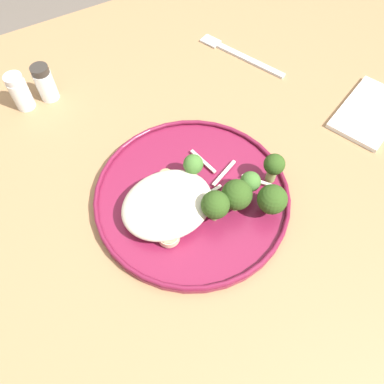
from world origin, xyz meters
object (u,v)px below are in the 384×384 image
object	(u,v)px
broccoli_floret_near_rim	(250,182)
pepper_shaker	(45,83)
seared_scallop_rear_pale	(184,181)
broccoli_floret_rear_charred	(274,166)
broccoli_floret_split_head	(237,195)
broccoli_floret_tall_stalk	(193,165)
broccoli_floret_left_leaning	(272,200)
salt_shaker	(20,92)
folded_napkin	(370,112)
dinner_plate	(192,196)
seared_scallop_front_small	(166,177)
seared_scallop_left_edge	(165,208)
broccoli_floret_small_sprig	(215,205)
dinner_fork	(239,55)
seared_scallop_large_seared	(169,236)

from	to	relation	value
broccoli_floret_near_rim	pepper_shaker	bearing A→B (deg)	118.61
seared_scallop_rear_pale	broccoli_floret_rear_charred	size ratio (longest dim) A/B	0.42
broccoli_floret_split_head	broccoli_floret_tall_stalk	bearing A→B (deg)	109.38
broccoli_floret_left_leaning	broccoli_floret_tall_stalk	world-z (taller)	broccoli_floret_left_leaning
seared_scallop_rear_pale	salt_shaker	world-z (taller)	salt_shaker
folded_napkin	pepper_shaker	size ratio (longest dim) A/B	2.24
dinner_plate	seared_scallop_front_small	bearing A→B (deg)	116.20
folded_napkin	broccoli_floret_rear_charred	bearing A→B (deg)	-172.36
broccoli_floret_left_leaning	broccoli_floret_near_rim	distance (m)	0.04
seared_scallop_left_edge	salt_shaker	size ratio (longest dim) A/B	0.41
dinner_plate	folded_napkin	xyz separation A→B (m)	(0.35, -0.00, -0.00)
salt_shaker	broccoli_floret_small_sprig	bearing A→B (deg)	-64.67
broccoli_floret_rear_charred	broccoli_floret_split_head	bearing A→B (deg)	-169.23
seared_scallop_front_small	broccoli_floret_tall_stalk	xyz separation A→B (m)	(0.04, -0.01, 0.02)
broccoli_floret_split_head	folded_napkin	world-z (taller)	broccoli_floret_split_head
broccoli_floret_split_head	dinner_fork	size ratio (longest dim) A/B	0.31
broccoli_floret_near_rim	seared_scallop_left_edge	bearing A→B (deg)	164.77
broccoli_floret_small_sprig	seared_scallop_front_small	bearing A→B (deg)	108.47
seared_scallop_large_seared	broccoli_floret_small_sprig	xyz separation A→B (m)	(0.07, -0.00, 0.03)
seared_scallop_large_seared	dinner_plate	bearing A→B (deg)	36.65
seared_scallop_front_small	broccoli_floret_small_sprig	xyz separation A→B (m)	(0.03, -0.09, 0.03)
broccoli_floret_tall_stalk	seared_scallop_front_small	bearing A→B (deg)	162.30
salt_shaker	broccoli_floret_tall_stalk	bearing A→B (deg)	-57.55
seared_scallop_front_small	pepper_shaker	bearing A→B (deg)	109.58
seared_scallop_front_small	pepper_shaker	size ratio (longest dim) A/B	0.33
broccoli_floret_tall_stalk	broccoli_floret_near_rim	bearing A→B (deg)	-50.57
broccoli_floret_near_rim	pepper_shaker	xyz separation A→B (m)	(-0.19, 0.35, -0.01)
seared_scallop_rear_pale	broccoli_floret_split_head	distance (m)	0.09
seared_scallop_large_seared	broccoli_floret_small_sprig	size ratio (longest dim) A/B	0.53
seared_scallop_large_seared	dinner_fork	xyz separation A→B (m)	(0.30, 0.28, -0.02)
dinner_plate	broccoli_floret_rear_charred	xyz separation A→B (m)	(0.12, -0.03, 0.04)
seared_scallop_left_edge	seared_scallop_front_small	world-z (taller)	seared_scallop_front_small
dinner_fork	broccoli_floret_near_rim	bearing A→B (deg)	-120.83
broccoli_floret_rear_charred	folded_napkin	size ratio (longest dim) A/B	0.36
broccoli_floret_small_sprig	dinner_plate	bearing A→B (deg)	101.01
seared_scallop_front_small	folded_napkin	world-z (taller)	seared_scallop_front_small
seared_scallop_large_seared	broccoli_floret_left_leaning	xyz separation A→B (m)	(0.15, -0.03, 0.02)
seared_scallop_front_small	pepper_shaker	xyz separation A→B (m)	(-0.10, 0.27, 0.01)
broccoli_floret_small_sprig	dinner_fork	world-z (taller)	broccoli_floret_small_sprig
seared_scallop_rear_pale	broccoli_floret_near_rim	world-z (taller)	broccoli_floret_near_rim
broccoli_floret_left_leaning	broccoli_floret_small_sprig	world-z (taller)	broccoli_floret_small_sprig
broccoli_floret_split_head	broccoli_floret_left_leaning	bearing A→B (deg)	-38.67
salt_shaker	broccoli_floret_split_head	bearing A→B (deg)	-60.10
seared_scallop_large_seared	seared_scallop_left_edge	bearing A→B (deg)	69.01
seared_scallop_left_edge	folded_napkin	xyz separation A→B (m)	(0.40, 0.00, -0.02)
broccoli_floret_tall_stalk	broccoli_floret_split_head	bearing A→B (deg)	-70.62
dinner_fork	seared_scallop_rear_pale	bearing A→B (deg)	-137.95
broccoli_floret_rear_charred	broccoli_floret_near_rim	distance (m)	0.04
folded_napkin	broccoli_floret_near_rim	bearing A→B (deg)	-172.53
seared_scallop_left_edge	broccoli_floret_split_head	distance (m)	0.10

